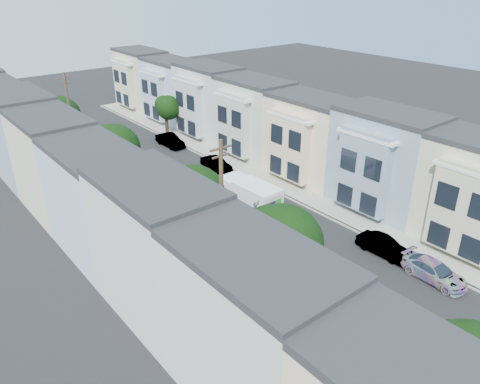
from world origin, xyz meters
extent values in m
plane|color=black|center=(0.00, 0.00, 0.00)|extent=(160.00, 160.00, 0.00)
cube|color=black|center=(0.00, 15.00, 0.01)|extent=(12.00, 70.00, 0.02)
cube|color=gray|center=(-6.05, 15.00, 0.07)|extent=(0.30, 70.00, 0.15)
cube|color=gray|center=(6.05, 15.00, 0.07)|extent=(0.30, 70.00, 0.15)
cube|color=gray|center=(-7.35, 15.00, 0.07)|extent=(2.60, 70.00, 0.15)
cube|color=gray|center=(7.35, 15.00, 0.07)|extent=(2.60, 70.00, 0.15)
cube|color=gold|center=(0.00, 15.00, 0.00)|extent=(0.12, 70.00, 0.01)
cube|color=beige|center=(-11.15, 15.00, 0.00)|extent=(5.00, 70.00, 8.50)
cube|color=beige|center=(11.15, 15.00, 0.00)|extent=(5.00, 70.00, 8.50)
sphere|color=black|center=(-6.30, -14.45, 4.61)|extent=(4.30, 4.30, 4.30)
cylinder|color=black|center=(-6.60, -3.53, 1.88)|extent=(0.44, 0.44, 3.77)
sphere|color=black|center=(-6.30, -3.53, 5.41)|extent=(4.70, 4.70, 4.70)
cylinder|color=black|center=(-6.60, 5.47, 1.63)|extent=(0.44, 0.44, 3.27)
sphere|color=black|center=(-6.30, 5.47, 4.91)|extent=(4.70, 4.70, 4.70)
cylinder|color=black|center=(-6.60, 18.10, 1.59)|extent=(0.44, 0.44, 3.17)
sphere|color=black|center=(-6.30, 18.10, 4.82)|extent=(4.70, 4.70, 4.70)
cylinder|color=black|center=(-6.60, 31.87, 1.51)|extent=(0.44, 0.44, 3.03)
sphere|color=black|center=(-6.30, 31.87, 4.67)|extent=(4.70, 4.70, 4.70)
cylinder|color=black|center=(6.60, 30.93, 1.31)|extent=(0.44, 0.44, 2.61)
sphere|color=black|center=(6.90, 30.93, 3.69)|extent=(3.07, 3.07, 3.07)
cylinder|color=#42301E|center=(-6.30, 2.00, 5.00)|extent=(0.26, 0.26, 10.00)
cube|color=#42301E|center=(-6.30, 2.00, 9.60)|extent=(1.60, 0.12, 0.12)
cylinder|color=#42301E|center=(-6.30, 28.00, 5.00)|extent=(0.26, 0.26, 10.00)
cube|color=#42301E|center=(-6.30, 28.00, 9.60)|extent=(1.60, 0.12, 0.12)
cube|color=white|center=(1.40, 7.42, 1.80)|extent=(2.31, 4.15, 2.27)
cube|color=white|center=(1.40, 10.46, 1.71)|extent=(2.31, 1.93, 2.08)
cube|color=black|center=(1.40, 8.29, 0.55)|extent=(2.13, 5.95, 0.23)
cube|color=#2D0A51|center=(1.06, 5.34, 2.07)|extent=(0.87, 0.04, 0.42)
cube|color=#198C1E|center=(1.83, 5.34, 2.07)|extent=(0.67, 0.04, 0.42)
cylinder|color=black|center=(0.36, 6.28, 0.43)|extent=(0.27, 0.87, 0.87)
cylinder|color=black|center=(2.44, 6.28, 0.43)|extent=(0.27, 0.87, 0.87)
cylinder|color=black|center=(0.36, 10.17, 0.43)|extent=(0.27, 0.87, 0.87)
cylinder|color=black|center=(2.44, 10.17, 0.43)|extent=(0.27, 0.87, 0.87)
imported|color=black|center=(1.78, 15.72, 0.70)|extent=(1.91, 4.43, 1.41)
imported|color=black|center=(-4.90, -6.97, 0.72)|extent=(2.09, 4.57, 1.44)
imported|color=silver|center=(-4.90, -0.43, 0.73)|extent=(1.83, 4.54, 1.46)
imported|color=#511810|center=(-4.90, 10.69, 0.74)|extent=(1.90, 4.57, 1.49)
imported|color=slate|center=(4.90, -7.19, 0.68)|extent=(2.14, 4.60, 1.35)
imported|color=silver|center=(4.90, -3.08, 0.68)|extent=(1.57, 4.14, 1.36)
imported|color=black|center=(4.90, 18.03, 0.66)|extent=(1.49, 4.01, 1.33)
imported|color=black|center=(4.90, 27.42, 0.74)|extent=(1.65, 4.45, 1.47)
camera|label=1|loc=(-22.15, -19.47, 19.40)|focal=35.00mm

